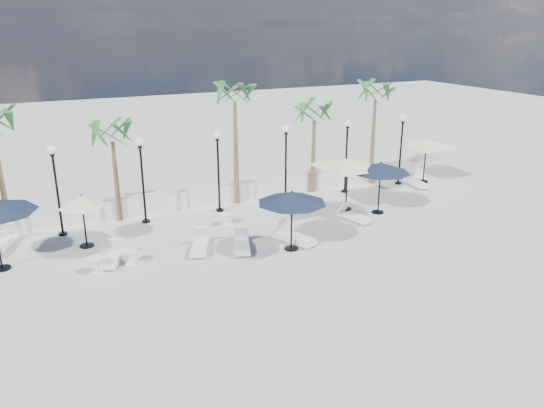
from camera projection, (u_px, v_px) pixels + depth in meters
name	position (u px, v px, depth m)	size (l,w,h in m)	color
ground	(280.00, 264.00, 19.60)	(100.00, 100.00, 0.00)	#A6A5A1
balustrade	(212.00, 196.00, 25.86)	(26.00, 0.30, 1.01)	silver
lamppost_1	(55.00, 178.00, 21.52)	(0.36, 0.36, 3.84)	black
lamppost_2	(142.00, 168.00, 22.94)	(0.36, 0.36, 3.84)	black
lamppost_3	(218.00, 160.00, 24.35)	(0.36, 0.36, 3.84)	black
lamppost_4	(286.00, 152.00, 25.77)	(0.36, 0.36, 3.84)	black
lamppost_5	(347.00, 146.00, 27.19)	(0.36, 0.36, 3.84)	black
lamppost_6	(402.00, 140.00, 28.60)	(0.36, 0.36, 3.84)	black
palm_1	(112.00, 138.00, 22.81)	(2.60, 2.60, 4.70)	brown
palm_2	(235.00, 99.00, 24.68)	(2.60, 2.60, 6.10)	brown
palm_3	(314.00, 117.00, 26.79)	(2.60, 2.60, 4.90)	brown
palm_4	(376.00, 97.00, 28.04)	(2.60, 2.60, 5.70)	brown
lounger_0	(113.00, 257.00, 19.69)	(1.24, 1.83, 0.66)	white
lounger_1	(2.00, 242.00, 21.00)	(1.28, 2.04, 0.73)	white
lounger_3	(242.00, 244.00, 20.82)	(1.12, 1.86, 0.66)	white
lounger_4	(200.00, 245.00, 20.70)	(1.28, 1.93, 0.69)	white
lounger_5	(354.00, 216.00, 23.86)	(0.97, 1.79, 0.64)	white
lounger_6	(293.00, 237.00, 21.45)	(1.39, 2.09, 0.75)	white
lounger_7	(416.00, 182.00, 28.92)	(0.85, 1.86, 0.67)	white
side_table_0	(130.00, 256.00, 19.49)	(0.55, 0.55, 0.53)	white
side_table_1	(96.00, 263.00, 18.86)	(0.59, 0.59, 0.57)	white
side_table_2	(226.00, 218.00, 23.34)	(0.53, 0.53, 0.51)	white
parasol_navy_mid	(292.00, 198.00, 20.20)	(2.71, 2.71, 2.43)	black
parasol_navy_right	(381.00, 168.00, 24.21)	(2.77, 2.77, 2.49)	black
parasol_cream_sq_a	(348.00, 160.00, 24.57)	(5.41, 5.41, 2.66)	black
parasol_cream_sq_b	(427.00, 139.00, 28.98)	(5.23, 5.23, 2.62)	black
parasol_cream_small	(82.00, 202.00, 20.57)	(1.77, 1.77, 2.18)	black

